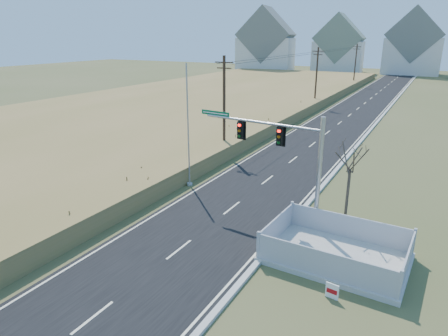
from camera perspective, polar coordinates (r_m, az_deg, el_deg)
ground at (r=22.82m, az=-3.56°, el=-9.46°), size 260.00×260.00×0.00m
road at (r=68.74m, az=19.20°, el=8.50°), size 8.00×180.00×0.06m
curb at (r=68.20m, az=22.66°, el=8.09°), size 0.30×180.00×0.18m
reed_marsh at (r=67.57m, az=-3.02°, el=9.86°), size 38.00×110.00×1.30m
utility_pole_near at (r=36.91m, az=0.02°, el=9.10°), size 1.80×0.26×9.00m
utility_pole_mid at (r=64.70m, az=13.06°, el=12.65°), size 1.80×0.26×9.00m
utility_pole_far at (r=93.85m, az=18.24°, el=13.87°), size 1.80×0.26×9.00m
condo_nw at (r=126.85m, az=6.00°, el=16.97°), size 17.69×13.38×19.05m
condo_nnw at (r=128.38m, az=16.04°, el=16.07°), size 14.93×11.17×17.03m
condo_n at (r=129.39m, az=25.43°, el=15.36°), size 15.27×10.20×18.54m
traffic_signal_mast at (r=22.83m, az=9.28°, el=1.56°), size 8.29×1.29×6.64m
fence_enclosure at (r=21.05m, az=15.64°, el=-11.82°), size 6.98×4.94×1.55m
open_sign at (r=18.24m, az=15.17°, el=-16.62°), size 0.57×0.14×0.71m
flagpole at (r=28.96m, az=-5.11°, el=4.12°), size 0.40×0.40×8.88m
bare_tree at (r=22.97m, az=17.75°, el=1.61°), size 2.04×2.04×5.41m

